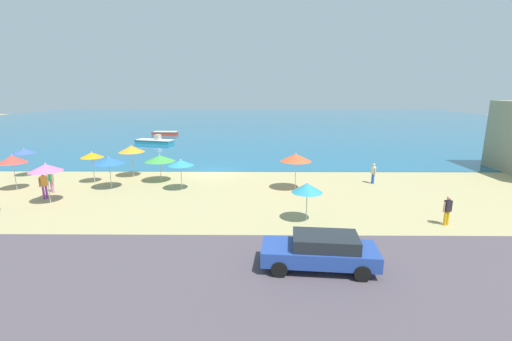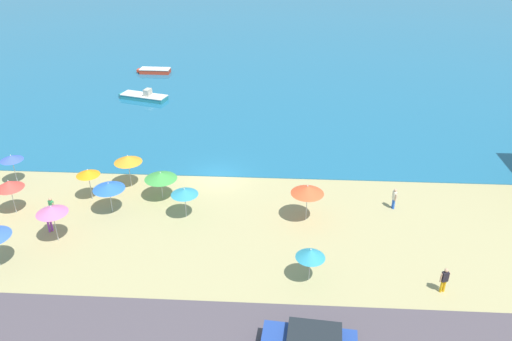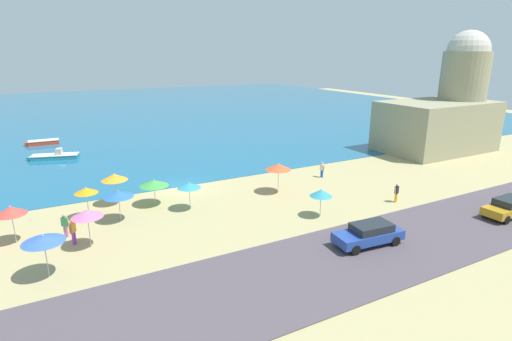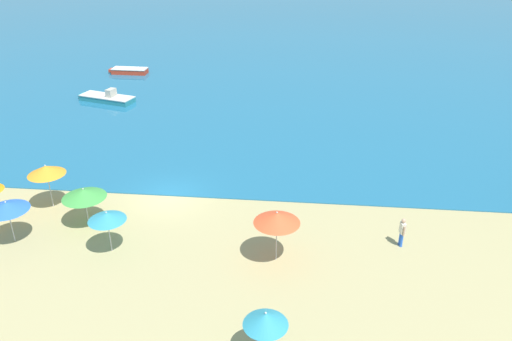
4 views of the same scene
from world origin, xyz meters
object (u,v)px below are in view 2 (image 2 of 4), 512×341
skiff_nearshore (155,71)px  skiff_offshore (144,97)px  beach_umbrella_1 (11,158)px  beach_umbrella_9 (307,190)px  bather_0 (48,218)px  beach_umbrella_4 (9,185)px  parked_car_2 (311,341)px  beach_umbrella_5 (109,186)px  bather_1 (52,207)px  beach_umbrella_6 (161,176)px  beach_umbrella_3 (88,173)px  bather_2 (444,279)px  beach_umbrella_0 (311,254)px  beach_umbrella_8 (52,210)px  bather_3 (394,197)px  beach_umbrella_10 (128,159)px  beach_umbrella_2 (184,192)px

skiff_nearshore → skiff_offshore: (1.05, -9.39, 0.02)m
beach_umbrella_1 → beach_umbrella_9: 22.64m
bather_0 → skiff_nearshore: 34.17m
beach_umbrella_4 → parked_car_2: size_ratio=0.56×
beach_umbrella_4 → parked_car_2: (20.22, -11.27, -1.47)m
beach_umbrella_4 → beach_umbrella_5: 6.78m
bather_0 → bather_1: 1.49m
beach_umbrella_4 → beach_umbrella_6: (9.90, 2.51, -0.40)m
beach_umbrella_3 → bather_2: beach_umbrella_3 is taller
beach_umbrella_0 → skiff_nearshore: (-18.10, 38.03, -1.56)m
beach_umbrella_6 → bather_2: 20.09m
beach_umbrella_5 → parked_car_2: bearing=-41.1°
beach_umbrella_0 → beach_umbrella_8: (-16.10, 2.92, 0.44)m
beach_umbrella_6 → bather_2: bearing=-26.6°
beach_umbrella_8 → bather_3: size_ratio=1.65×
skiff_nearshore → beach_umbrella_10: bearing=-80.2°
beach_umbrella_3 → bather_3: beach_umbrella_3 is taller
bather_2 → beach_umbrella_6: bearing=153.4°
beach_umbrella_6 → bather_3: size_ratio=1.47×
bather_3 → bather_1: bearing=-173.5°
beach_umbrella_0 → bather_1: size_ratio=1.32×
skiff_offshore → beach_umbrella_8: bearing=-87.9°
beach_umbrella_3 → beach_umbrella_4: (-4.74, -2.09, 0.07)m
beach_umbrella_2 → beach_umbrella_10: beach_umbrella_10 is taller
beach_umbrella_0 → skiff_nearshore: size_ratio=0.53×
beach_umbrella_0 → skiff_offshore: beach_umbrella_0 is taller
beach_umbrella_1 → beach_umbrella_9: beach_umbrella_9 is taller
beach_umbrella_10 → bather_0: bearing=-121.4°
beach_umbrella_5 → bather_2: (21.07, -6.96, -1.19)m
beach_umbrella_4 → bather_3: beach_umbrella_4 is taller
beach_umbrella_6 → skiff_nearshore: bearing=104.4°
bather_3 → beach_umbrella_3: bearing=-180.0°
beach_umbrella_2 → parked_car_2: 14.09m
beach_umbrella_8 → beach_umbrella_10: size_ratio=0.98×
beach_umbrella_4 → skiff_nearshore: (2.27, 32.11, -1.94)m
bather_0 → skiff_nearshore: bather_0 is taller
beach_umbrella_1 → beach_umbrella_3: (6.66, -2.02, 0.05)m
beach_umbrella_1 → bather_3: size_ratio=1.53×
beach_umbrella_3 → beach_umbrella_1: bearing=163.1°
beach_umbrella_3 → beach_umbrella_10: 3.09m
bather_0 → beach_umbrella_4: bearing=148.8°
beach_umbrella_1 → parked_car_2: beach_umbrella_1 is taller
bather_2 → bather_3: 8.67m
beach_umbrella_5 → bather_2: bearing=-18.3°
beach_umbrella_1 → bather_2: (29.76, -10.60, -1.26)m
beach_umbrella_8 → parked_car_2: beach_umbrella_8 is taller
bather_3 → skiff_offshore: bearing=138.5°
beach_umbrella_9 → beach_umbrella_10: (-13.28, 3.79, -0.03)m
bather_3 → skiff_offshore: size_ratio=0.28×
beach_umbrella_5 → skiff_nearshore: 31.99m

